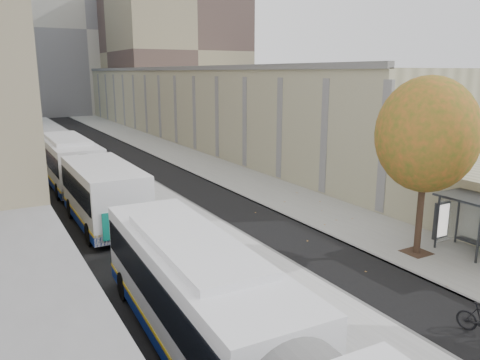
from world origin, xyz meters
TOP-DOWN VIEW (x-y plane):
  - bus_platform at (-3.88, 35.00)m, footprint 4.25×150.00m
  - sidewalk at (4.12, 35.00)m, footprint 4.75×150.00m
  - building_tan at (15.50, 64.00)m, footprint 18.00×92.00m
  - building_far_block at (6.00, 96.00)m, footprint 30.00×18.00m
  - tree_c at (3.60, 13.00)m, footprint 4.20×4.20m
  - bus_far at (-7.27, 29.38)m, footprint 2.90×19.34m
  - distant_car at (-7.08, 53.94)m, footprint 2.28×4.36m

SIDE VIEW (x-z plane):
  - sidewalk at x=4.12m, z-range 0.00..0.08m
  - bus_platform at x=-3.88m, z-range 0.00..0.15m
  - distant_car at x=-7.08m, z-range 0.00..1.41m
  - bus_far at x=-7.27m, z-range 0.15..3.37m
  - building_tan at x=15.50m, z-range 0.00..8.00m
  - tree_c at x=3.60m, z-range 1.61..8.89m
  - building_far_block at x=6.00m, z-range 0.00..30.00m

